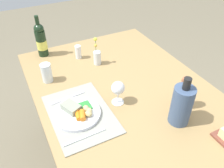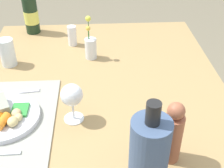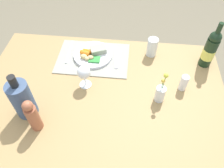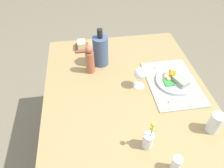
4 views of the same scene
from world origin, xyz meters
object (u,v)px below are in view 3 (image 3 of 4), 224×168
object	(u,v)px
wine_glass	(84,73)
salt_shaker	(184,83)
cooler_bottle	(22,99)
fork	(116,57)
dining_table	(101,105)
flower_vase	(160,93)
dinner_plate	(93,54)
pepper_mill	(33,116)
water_tumbler	(152,48)
knife	(70,52)
wine_bottle	(210,49)

from	to	relation	value
wine_glass	salt_shaker	distance (m)	0.56
cooler_bottle	fork	bearing A→B (deg)	-132.74
dining_table	flower_vase	bearing A→B (deg)	-175.25
dinner_plate	pepper_mill	xyz separation A→B (m)	(0.20, 0.54, 0.08)
cooler_bottle	water_tumbler	distance (m)	0.83
knife	wine_bottle	xyz separation A→B (m)	(-0.87, 0.01, 0.11)
dining_table	wine_bottle	bearing A→B (deg)	-151.34
wine_bottle	fork	bearing A→B (deg)	0.36
cooler_bottle	salt_shaker	bearing A→B (deg)	-163.40
cooler_bottle	flower_vase	xyz separation A→B (m)	(-0.69, -0.15, -0.05)
fork	flower_vase	xyz separation A→B (m)	(-0.26, 0.30, 0.05)
flower_vase	pepper_mill	world-z (taller)	pepper_mill
fork	salt_shaker	world-z (taller)	salt_shaker
wine_bottle	wine_glass	bearing A→B (deg)	19.19
knife	flower_vase	bearing A→B (deg)	149.36
dinner_plate	cooler_bottle	xyz separation A→B (m)	(0.27, 0.45, 0.09)
flower_vase	water_tumbler	world-z (taller)	flower_vase
dinner_plate	wine_glass	bearing A→B (deg)	88.49
dinner_plate	salt_shaker	bearing A→B (deg)	159.00
dining_table	cooler_bottle	distance (m)	0.43
fork	cooler_bottle	world-z (taller)	cooler_bottle
flower_vase	wine_glass	bearing A→B (deg)	-8.13
dining_table	wine_glass	xyz separation A→B (m)	(0.10, -0.09, 0.17)
dining_table	pepper_mill	xyz separation A→B (m)	(0.29, 0.21, 0.17)
wine_bottle	dinner_plate	bearing A→B (deg)	0.58
cooler_bottle	salt_shaker	world-z (taller)	cooler_bottle
wine_glass	water_tumbler	distance (m)	0.49
fork	flower_vase	size ratio (longest dim) A/B	1.02
salt_shaker	dinner_plate	bearing A→B (deg)	-21.00
wine_glass	wine_bottle	xyz separation A→B (m)	(-0.71, -0.25, 0.02)
knife	water_tumbler	bearing A→B (deg)	-177.12
water_tumbler	pepper_mill	bearing A→B (deg)	46.30
fork	salt_shaker	size ratio (longest dim) A/B	2.10
cooler_bottle	wine_bottle	world-z (taller)	wine_bottle
knife	wine_glass	bearing A→B (deg)	119.16
pepper_mill	wine_bottle	xyz separation A→B (m)	(-0.90, -0.54, 0.02)
dining_table	water_tumbler	world-z (taller)	water_tumbler
pepper_mill	salt_shaker	world-z (taller)	pepper_mill
dinner_plate	wine_bottle	bearing A→B (deg)	-179.42
fork	wine_glass	xyz separation A→B (m)	(0.16, 0.24, 0.09)
water_tumbler	salt_shaker	xyz separation A→B (m)	(-0.17, 0.27, -0.00)
dinner_plate	cooler_bottle	size ratio (longest dim) A/B	0.92
salt_shaker	wine_bottle	size ratio (longest dim) A/B	0.33
dining_table	cooler_bottle	world-z (taller)	cooler_bottle
knife	water_tumbler	world-z (taller)	water_tumbler
fork	cooler_bottle	size ratio (longest dim) A/B	0.75
cooler_bottle	wine_bottle	bearing A→B (deg)	-154.74
fork	wine_glass	size ratio (longest dim) A/B	1.45
wine_bottle	cooler_bottle	bearing A→B (deg)	25.26
fork	salt_shaker	distance (m)	0.45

